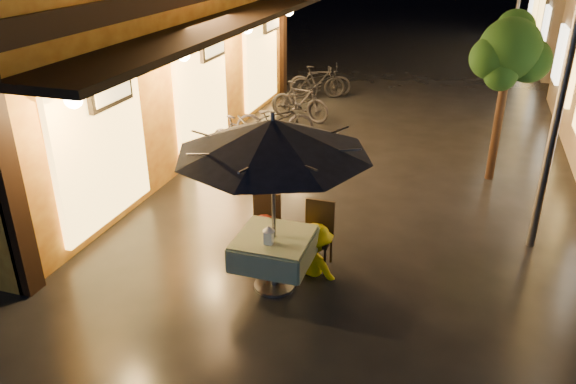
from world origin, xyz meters
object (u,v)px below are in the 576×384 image
(streetlamp_near, at_px, (570,54))
(table_lantern, at_px, (269,234))
(person_yellow, at_px, (315,227))
(cafe_table, at_px, (274,249))
(person_orange, at_px, (263,216))
(patio_umbrella, at_px, (273,137))
(bicycle_0, at_px, (240,141))

(streetlamp_near, distance_m, table_lantern, 4.64)
(table_lantern, relative_size, person_yellow, 0.18)
(table_lantern, bearing_deg, streetlamp_near, 35.89)
(cafe_table, xyz_separation_m, person_orange, (-0.34, 0.54, 0.16))
(patio_umbrella, relative_size, bicycle_0, 1.58)
(patio_umbrella, distance_m, person_orange, 1.54)
(person_orange, height_order, bicycle_0, person_orange)
(cafe_table, bearing_deg, person_orange, 122.61)
(person_yellow, relative_size, bicycle_0, 0.90)
(table_lantern, bearing_deg, cafe_table, 90.00)
(person_yellow, distance_m, bicycle_0, 4.51)
(person_yellow, bearing_deg, bicycle_0, -35.67)
(cafe_table, distance_m, person_orange, 0.66)
(streetlamp_near, xyz_separation_m, patio_umbrella, (-3.40, -2.26, -0.77))
(bicycle_0, bearing_deg, table_lantern, -133.48)
(person_yellow, bearing_deg, person_orange, 19.16)
(person_orange, height_order, person_yellow, person_orange)
(person_orange, bearing_deg, streetlamp_near, -150.59)
(person_orange, bearing_deg, table_lantern, 119.81)
(streetlamp_near, bearing_deg, cafe_table, -146.34)
(bicycle_0, bearing_deg, person_yellow, -124.49)
(streetlamp_near, relative_size, person_yellow, 3.00)
(table_lantern, xyz_separation_m, person_yellow, (0.41, 0.74, -0.21))
(table_lantern, distance_m, person_yellow, 0.88)
(person_orange, bearing_deg, person_yellow, -174.72)
(streetlamp_near, height_order, person_orange, streetlamp_near)
(streetlamp_near, bearing_deg, person_orange, -155.26)
(streetlamp_near, height_order, patio_umbrella, streetlamp_near)
(table_lantern, relative_size, bicycle_0, 0.16)
(person_orange, distance_m, bicycle_0, 4.13)
(table_lantern, xyz_separation_m, bicycle_0, (-2.22, 4.40, -0.51))
(streetlamp_near, distance_m, person_yellow, 4.09)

